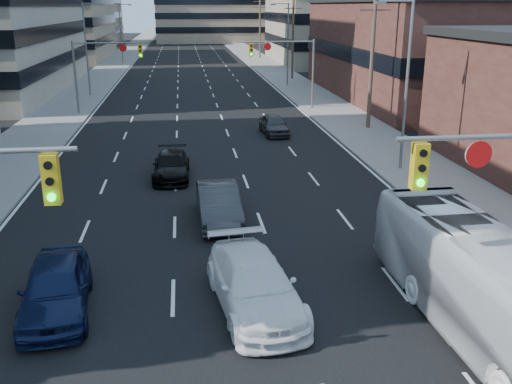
{
  "coord_description": "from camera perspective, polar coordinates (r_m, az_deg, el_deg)",
  "views": [
    {
      "loc": [
        -1.24,
        -4.08,
        8.66
      ],
      "look_at": [
        1.26,
        15.54,
        2.2
      ],
      "focal_mm": 40.0,
      "sensor_mm": 36.0,
      "label": 1
    }
  ],
  "objects": [
    {
      "name": "utility_pole_block",
      "position": [
        42.37,
        11.58,
        13.84
      ],
      "size": [
        2.2,
        0.28,
        11.0
      ],
      "color": "#4C3D2D",
      "rests_on": "ground"
    },
    {
      "name": "streetlight_left_far",
      "position": [
        94.59,
        -13.27,
        15.45
      ],
      "size": [
        2.03,
        0.22,
        9.0
      ],
      "color": "slate",
      "rests_on": "ground"
    },
    {
      "name": "streetlight_left_mid",
      "position": [
        59.89,
        -16.5,
        13.93
      ],
      "size": [
        2.03,
        0.22,
        9.0
      ],
      "color": "slate",
      "rests_on": "ground"
    },
    {
      "name": "bg_block_right",
      "position": [
        138.16,
        6.95,
        16.87
      ],
      "size": [
        22.0,
        22.0,
        12.0
      ],
      "primitive_type": "cube",
      "color": "gray",
      "rests_on": "ground"
    },
    {
      "name": "sedan_grey_right",
      "position": [
        40.45,
        1.81,
        6.74
      ],
      "size": [
        1.88,
        4.21,
        1.4
      ],
      "primitive_type": "imported",
      "rotation": [
        0.0,
        0.0,
        0.06
      ],
      "color": "#343437",
      "rests_on": "ground"
    },
    {
      "name": "bg_block_left",
      "position": [
        146.55,
        -18.71,
        17.73
      ],
      "size": [
        24.0,
        24.0,
        20.0
      ],
      "primitive_type": "cube",
      "color": "#ADA089",
      "rests_on": "ground"
    },
    {
      "name": "signal_far_left",
      "position": [
        49.69,
        -15.05,
        12.47
      ],
      "size": [
        6.09,
        0.33,
        6.0
      ],
      "color": "slate",
      "rests_on": "ground"
    },
    {
      "name": "streetlight_right_far",
      "position": [
        65.22,
        3.07,
        14.9
      ],
      "size": [
        2.03,
        0.22,
        9.0
      ],
      "color": "slate",
      "rests_on": "ground"
    },
    {
      "name": "sidewalk_left",
      "position": [
        134.75,
        -11.99,
        14.07
      ],
      "size": [
        5.0,
        300.0,
        0.15
      ],
      "primitive_type": "cube",
      "color": "slate",
      "rests_on": "ground"
    },
    {
      "name": "storefront_right_mid",
      "position": [
        59.82,
        18.2,
        13.24
      ],
      "size": [
        20.0,
        30.0,
        9.0
      ],
      "primitive_type": "cube",
      "color": "#472119",
      "rests_on": "ground"
    },
    {
      "name": "utility_pole_distant",
      "position": [
        101.02,
        0.4,
        16.46
      ],
      "size": [
        2.2,
        0.28,
        11.0
      ],
      "color": "#4C3D2D",
      "rests_on": "ground"
    },
    {
      "name": "sedan_blue",
      "position": [
        17.93,
        -19.41,
        -9.02
      ],
      "size": [
        2.36,
        4.89,
        1.61
      ],
      "primitive_type": "imported",
      "rotation": [
        0.0,
        0.0,
        0.1
      ],
      "color": "#0E1738",
      "rests_on": "ground"
    },
    {
      "name": "white_van",
      "position": [
        17.15,
        -0.15,
        -9.21
      ],
      "size": [
        2.91,
        5.72,
        1.59
      ],
      "primitive_type": "imported",
      "rotation": [
        0.0,
        0.0,
        0.13
      ],
      "color": "white",
      "rests_on": "ground"
    },
    {
      "name": "signal_far_right",
      "position": [
        50.07,
        3.1,
        13.08
      ],
      "size": [
        6.09,
        0.33,
        6.0
      ],
      "color": "slate",
      "rests_on": "ground"
    },
    {
      "name": "office_right_far",
      "position": [
        95.76,
        9.03,
        16.89
      ],
      "size": [
        22.0,
        28.0,
        14.0
      ],
      "primitive_type": "cube",
      "color": "gray",
      "rests_on": "ground"
    },
    {
      "name": "road_surface",
      "position": [
        134.36,
        -6.94,
        14.28
      ],
      "size": [
        18.0,
        300.0,
        0.02
      ],
      "primitive_type": "cube",
      "color": "black",
      "rests_on": "ground"
    },
    {
      "name": "utility_pole_midblock",
      "position": [
        71.41,
        3.72,
        15.75
      ],
      "size": [
        2.2,
        0.28,
        11.0
      ],
      "color": "#4C3D2D",
      "rests_on": "ground"
    },
    {
      "name": "streetlight_right_near",
      "position": [
        31.51,
        14.61,
        10.95
      ],
      "size": [
        2.03,
        0.22,
        9.0
      ],
      "color": "slate",
      "rests_on": "ground"
    },
    {
      "name": "office_left_far",
      "position": [
        106.54,
        -20.5,
        16.66
      ],
      "size": [
        20.0,
        30.0,
        16.0
      ],
      "primitive_type": "cube",
      "color": "gray",
      "rests_on": "ground"
    },
    {
      "name": "sedan_grey_center",
      "position": [
        23.91,
        -3.78,
        -1.18
      ],
      "size": [
        1.8,
        4.82,
        1.57
      ],
      "primitive_type": "imported",
      "rotation": [
        0.0,
        0.0,
        0.03
      ],
      "color": "#313134",
      "rests_on": "ground"
    },
    {
      "name": "sedan_black_far",
      "position": [
        30.32,
        -8.46,
        2.61
      ],
      "size": [
        1.98,
        4.63,
        1.33
      ],
      "primitive_type": "imported",
      "rotation": [
        0.0,
        0.0,
        -0.02
      ],
      "color": "black",
      "rests_on": "ground"
    },
    {
      "name": "sidewalk_right",
      "position": [
        134.96,
        -1.9,
        14.44
      ],
      "size": [
        5.0,
        300.0,
        0.15
      ],
      "primitive_type": "cube",
      "color": "slate",
      "rests_on": "ground"
    },
    {
      "name": "transit_bus",
      "position": [
        16.67,
        22.25,
        -8.88
      ],
      "size": [
        2.75,
        10.69,
        2.96
      ],
      "primitive_type": "imported",
      "rotation": [
        0.0,
        0.0,
        0.02
      ],
      "color": "silver",
      "rests_on": "ground"
    }
  ]
}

